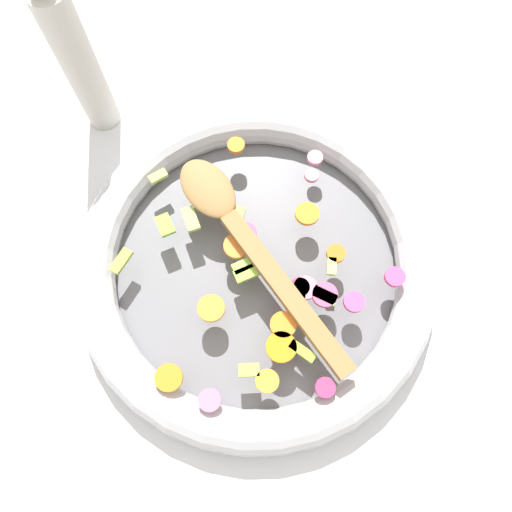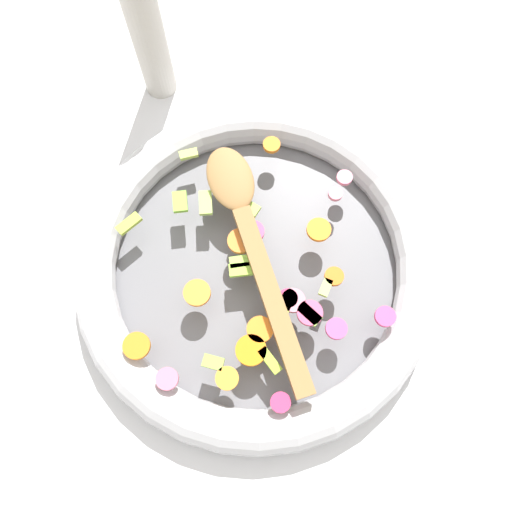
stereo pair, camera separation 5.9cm
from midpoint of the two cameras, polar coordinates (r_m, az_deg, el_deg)
name	(u,v)px [view 1 (the left image)]	position (r m, az deg, el deg)	size (l,w,h in m)	color
ground_plane	(256,269)	(0.64, -2.62, -1.86)	(4.00, 4.00, 0.00)	silver
skillet	(256,263)	(0.62, -2.71, -1.25)	(0.45, 0.45, 0.05)	slate
chopped_vegetables	(267,284)	(0.58, -1.67, -3.61)	(0.36, 0.34, 0.01)	orange
wooden_spoon	(245,238)	(0.59, -4.14, 1.70)	(0.18, 0.30, 0.01)	olive
pepper_mill	(79,62)	(0.70, -22.07, 19.59)	(0.04, 0.04, 0.25)	#B2ADA3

